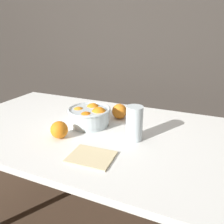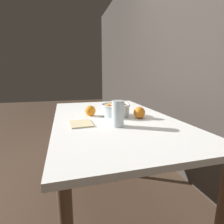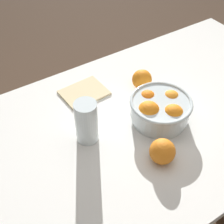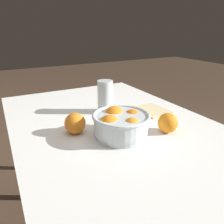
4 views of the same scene
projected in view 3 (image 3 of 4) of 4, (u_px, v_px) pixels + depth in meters
The scene contains 7 objects.
ground_plane at pixel (139, 213), 1.64m from camera, with size 12.00×12.00×0.00m, color #4C3828.
dining_table at pixel (149, 129), 1.19m from camera, with size 1.46×0.82×0.72m.
fruit_bowl at pixel (160, 109), 1.08m from camera, with size 0.22×0.22×0.10m.
juice_glass at pixel (87, 123), 1.01m from camera, with size 0.07×0.07×0.16m.
orange_loose_near_bowl at pixel (142, 79), 1.22m from camera, with size 0.08×0.08×0.08m, color orange.
orange_loose_front at pixel (162, 151), 0.96m from camera, with size 0.08×0.08×0.08m, color orange.
napkin at pixel (84, 93), 1.22m from camera, with size 0.17×0.13×0.01m, color beige.
Camera 3 is at (0.55, 0.60, 1.52)m, focal length 50.00 mm.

